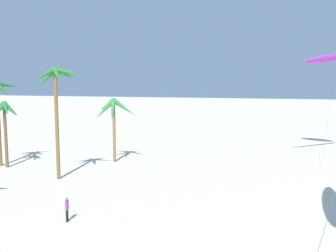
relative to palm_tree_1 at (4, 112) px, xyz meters
The scene contains 4 objects.
palm_tree_1 is the anchor object (origin of this frame).
palm_tree_2 8.38m from the palm_tree_1, 24.18° to the right, with size 4.37×4.47×10.01m.
palm_tree_3 10.82m from the palm_tree_1, 24.31° to the left, with size 4.79×4.72×6.81m.
person_near_left 18.59m from the palm_tree_1, 46.54° to the right, with size 0.26×0.50×1.63m.
Camera 1 is at (4.34, 2.90, 9.66)m, focal length 44.59 mm.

